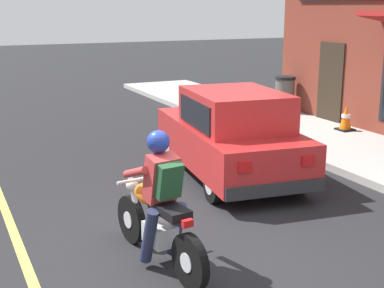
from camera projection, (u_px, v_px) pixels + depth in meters
name	position (u px, v px, depth m)	size (l,w,h in m)	color
ground_plane	(192.00, 262.00, 6.36)	(80.00, 80.00, 0.00)	black
sidewalk_curb	(352.00, 149.00, 11.12)	(2.60, 22.00, 0.14)	#ADAAA3
lane_stripe	(3.00, 204.00, 8.22)	(0.12, 19.80, 0.01)	#D1C64C
motorcycle_with_rider	(159.00, 210.00, 6.16)	(0.62, 2.02, 1.62)	black
car_hatchback	(231.00, 135.00, 9.38)	(2.12, 3.96, 1.57)	black
traffic_cone	(346.00, 118.00, 12.48)	(0.36, 0.36, 0.60)	black
trash_bin	(285.00, 94.00, 14.64)	(0.56, 0.56, 0.98)	#514C47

